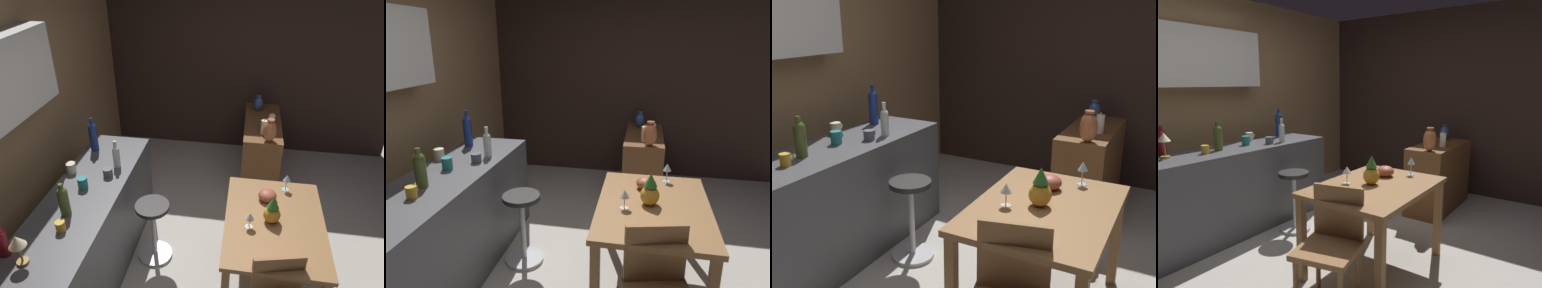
# 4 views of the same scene
# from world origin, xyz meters

# --- Properties ---
(wall_side_right) EXTENTS (0.10, 4.40, 2.60)m
(wall_side_right) POSITION_xyz_m (2.55, 0.30, 1.30)
(wall_side_right) COLOR #33231E
(wall_side_right) RESTS_ON ground_plane
(dining_table) EXTENTS (1.13, 0.82, 0.74)m
(dining_table) POSITION_xyz_m (0.02, -0.21, 0.64)
(dining_table) COLOR olive
(dining_table) RESTS_ON ground_plane
(kitchen_counter) EXTENTS (2.10, 0.60, 0.90)m
(kitchen_counter) POSITION_xyz_m (-0.12, 1.40, 0.45)
(kitchen_counter) COLOR #4C4C51
(kitchen_counter) RESTS_ON ground_plane
(sideboard_cabinet) EXTENTS (1.10, 0.44, 0.82)m
(sideboard_cabinet) POSITION_xyz_m (1.71, -0.12, 0.41)
(sideboard_cabinet) COLOR brown
(sideboard_cabinet) RESTS_ON ground_plane
(bar_stool) EXTENTS (0.34, 0.34, 0.64)m
(bar_stool) POSITION_xyz_m (0.17, 0.88, 0.34)
(bar_stool) COLOR #262323
(bar_stool) RESTS_ON ground_plane
(wine_glass_left) EXTENTS (0.08, 0.08, 0.15)m
(wine_glass_left) POSITION_xyz_m (-0.08, -0.00, 0.85)
(wine_glass_left) COLOR silver
(wine_glass_left) RESTS_ON dining_table
(wine_glass_right) EXTENTS (0.07, 0.07, 0.17)m
(wine_glass_right) POSITION_xyz_m (0.47, -0.32, 0.87)
(wine_glass_right) COLOR silver
(wine_glass_right) RESTS_ON dining_table
(pineapple_centerpiece) EXTENTS (0.14, 0.14, 0.25)m
(pineapple_centerpiece) POSITION_xyz_m (0.01, -0.18, 0.84)
(pineapple_centerpiece) COLOR gold
(pineapple_centerpiece) RESTS_ON dining_table
(fruit_bowl) EXTENTS (0.16, 0.16, 0.10)m
(fruit_bowl) POSITION_xyz_m (0.29, -0.15, 0.79)
(fruit_bowl) COLOR #9E4C38
(fruit_bowl) RESTS_ON dining_table
(wine_bottle_clear) EXTENTS (0.07, 0.07, 0.27)m
(wine_bottle_clear) POSITION_xyz_m (0.37, 1.26, 1.02)
(wine_bottle_clear) COLOR silver
(wine_bottle_clear) RESTS_ON kitchen_counter
(wine_bottle_olive) EXTENTS (0.08, 0.08, 0.29)m
(wine_bottle_olive) POSITION_xyz_m (-0.34, 1.42, 1.04)
(wine_bottle_olive) COLOR #475623
(wine_bottle_olive) RESTS_ON kitchen_counter
(wine_bottle_cobalt) EXTENTS (0.08, 0.08, 0.35)m
(wine_bottle_cobalt) POSITION_xyz_m (0.62, 1.59, 1.06)
(wine_bottle_cobalt) COLOR navy
(wine_bottle_cobalt) RESTS_ON kitchen_counter
(cup_mustard) EXTENTS (0.11, 0.07, 0.08)m
(cup_mustard) POSITION_xyz_m (-0.52, 1.38, 0.94)
(cup_mustard) COLOR gold
(cup_mustard) RESTS_ON kitchen_counter
(cup_slate) EXTENTS (0.12, 0.09, 0.08)m
(cup_slate) POSITION_xyz_m (0.20, 1.29, 0.94)
(cup_slate) COLOR #515660
(cup_slate) RESTS_ON kitchen_counter
(cup_teal) EXTENTS (0.12, 0.08, 0.10)m
(cup_teal) POSITION_xyz_m (-0.00, 1.44, 0.95)
(cup_teal) COLOR teal
(cup_teal) RESTS_ON kitchen_counter
(cup_cream) EXTENTS (0.12, 0.09, 0.10)m
(cup_cream) POSITION_xyz_m (0.21, 1.64, 0.95)
(cup_cream) COLOR beige
(cup_cream) RESTS_ON kitchen_counter
(pillar_candle_tall) EXTENTS (0.07, 0.07, 0.19)m
(pillar_candle_tall) POSITION_xyz_m (1.56, -0.21, 0.90)
(pillar_candle_tall) COLOR white
(pillar_candle_tall) RESTS_ON sideboard_cabinet
(pillar_candle_short) EXTENTS (0.07, 0.07, 0.19)m
(pillar_candle_short) POSITION_xyz_m (1.40, -0.12, 0.90)
(pillar_candle_short) COLOR white
(pillar_candle_short) RESTS_ON sideboard_cabinet
(vase_ceramic_blue) EXTENTS (0.12, 0.12, 0.21)m
(vase_ceramic_blue) POSITION_xyz_m (2.03, -0.05, 0.92)
(vase_ceramic_blue) COLOR #334C8C
(vase_ceramic_blue) RESTS_ON sideboard_cabinet
(vase_copper) EXTENTS (0.15, 0.15, 0.27)m
(vase_copper) POSITION_xyz_m (1.24, -0.18, 0.95)
(vase_copper) COLOR #B26038
(vase_copper) RESTS_ON sideboard_cabinet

